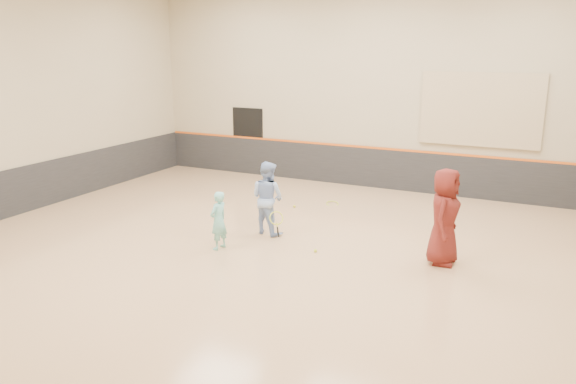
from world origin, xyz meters
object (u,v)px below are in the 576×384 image
at_px(spare_racket, 332,201).
at_px(girl, 219,220).
at_px(young_man, 444,217).
at_px(instructor, 268,198).

bearing_deg(spare_racket, girl, -102.21).
relative_size(girl, young_man, 0.65).
xyz_separation_m(girl, spare_racket, (0.92, 4.25, -0.54)).
distance_m(instructor, spare_racket, 3.02).
relative_size(instructor, young_man, 0.87).
xyz_separation_m(young_man, spare_racket, (-3.50, 3.01, -0.87)).
bearing_deg(instructor, girl, 85.96).
height_order(young_man, spare_racket, young_man).
relative_size(young_man, spare_racket, 2.57).
xyz_separation_m(instructor, young_man, (3.97, -0.12, 0.12)).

